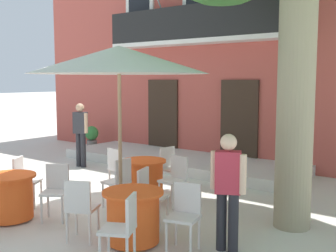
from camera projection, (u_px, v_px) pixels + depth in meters
ground_plane at (63, 199)px, 8.12m from camera, size 120.00×120.00×0.00m
building_facade at (234, 34)px, 13.31m from camera, size 13.00×5.09×7.50m
entrance_step_platform at (178, 161)px, 11.31m from camera, size 6.73×2.10×0.25m
cafe_table_near_tree at (133, 216)px, 5.89m from camera, size 0.86×0.86×0.76m
cafe_chair_near_tree_0 at (123, 225)px, 5.13m from camera, size 0.54×0.54×0.91m
cafe_chair_near_tree_1 at (185, 212)px, 5.66m from camera, size 0.49×0.49×0.91m
cafe_chair_near_tree_2 at (149, 193)px, 6.60m from camera, size 0.50×0.50×0.91m
cafe_chair_near_tree_3 at (81, 206)px, 5.94m from camera, size 0.54×0.54×0.91m
cafe_table_middle at (144, 179)px, 8.14m from camera, size 0.86×0.86×0.76m
cafe_chair_middle_0 at (170, 166)px, 8.67m from camera, size 0.47×0.47×0.91m
cafe_chair_middle_1 at (118, 166)px, 8.62m from camera, size 0.46×0.46×0.91m
cafe_chair_middle_2 at (119, 179)px, 7.49m from camera, size 0.41×0.41×0.91m
cafe_chair_middle_3 at (175, 177)px, 7.67m from camera, size 0.44×0.44×0.91m
cafe_table_front at (10, 197)px, 6.87m from camera, size 0.86×0.86×0.76m
cafe_chair_front_2 at (56, 188)px, 6.91m from camera, size 0.56×0.56×0.91m
cafe_chair_front_3 at (24, 178)px, 7.61m from camera, size 0.55×0.55×0.91m
cafe_umbrella at (119, 61)px, 6.71m from camera, size 2.90×2.90×2.85m
ground_planter_left at (92, 137)px, 13.76m from camera, size 0.44×0.44×0.79m
pedestrian_near_entrance at (81, 131)px, 11.04m from camera, size 0.53×0.34×1.69m
pedestrian_mid_plaza at (228, 186)px, 5.56m from camera, size 0.53×0.35×1.60m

